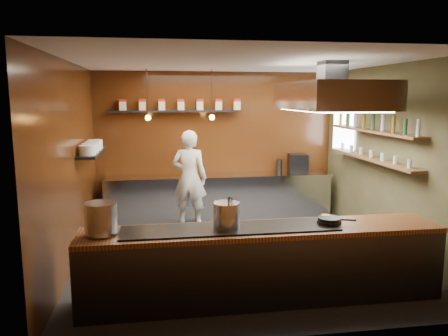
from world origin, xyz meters
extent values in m
plane|color=black|center=(0.00, 0.00, 0.00)|extent=(5.00, 5.00, 0.00)
plane|color=#361409|center=(0.00, 2.50, 1.50)|extent=(5.00, 0.00, 5.00)
plane|color=#361409|center=(-2.50, 0.00, 1.50)|extent=(0.00, 5.00, 5.00)
plane|color=#464327|center=(2.50, 0.00, 1.50)|extent=(0.00, 5.00, 5.00)
plane|color=silver|center=(0.00, 0.00, 3.00)|extent=(5.00, 5.00, 0.00)
plane|color=white|center=(2.45, 1.70, 1.90)|extent=(0.00, 1.00, 1.00)
cube|color=silver|center=(0.00, 2.17, 0.45)|extent=(4.60, 0.65, 0.90)
cube|color=#38383D|center=(0.00, -1.60, 0.43)|extent=(4.40, 0.70, 0.86)
cube|color=brown|center=(0.00, -1.60, 0.89)|extent=(4.40, 0.72, 0.06)
cube|color=black|center=(-0.40, -1.60, 0.93)|extent=(2.60, 0.55, 0.02)
cube|color=black|center=(-0.90, 2.36, 2.20)|extent=(2.60, 0.26, 0.04)
cube|color=black|center=(-2.34, 1.00, 1.55)|extent=(0.30, 1.40, 0.04)
cube|color=brown|center=(2.34, 0.30, 1.92)|extent=(0.26, 2.80, 0.04)
cube|color=brown|center=(2.34, 0.30, 1.45)|extent=(0.26, 2.80, 0.04)
cube|color=#38383D|center=(1.30, -0.40, 2.85)|extent=(0.35, 0.35, 0.30)
cube|color=silver|center=(1.30, -0.40, 2.50)|extent=(1.20, 2.00, 0.40)
cube|color=white|center=(1.30, -0.40, 2.29)|extent=(1.00, 1.80, 0.02)
cylinder|color=black|center=(-1.40, 1.70, 2.55)|extent=(0.01, 0.01, 0.90)
sphere|color=orange|center=(-1.40, 1.70, 2.10)|extent=(0.10, 0.10, 0.10)
cylinder|color=black|center=(-0.20, 1.70, 2.55)|extent=(0.01, 0.01, 0.90)
sphere|color=orange|center=(-0.20, 1.70, 2.10)|extent=(0.10, 0.10, 0.10)
cube|color=beige|center=(-1.90, 2.36, 2.31)|extent=(0.13, 0.13, 0.17)
cube|color=#AD2215|center=(-1.90, 2.36, 2.42)|extent=(0.13, 0.13, 0.05)
cube|color=beige|center=(-1.52, 2.36, 2.31)|extent=(0.13, 0.13, 0.17)
cube|color=#AD2215|center=(-1.52, 2.36, 2.42)|extent=(0.13, 0.13, 0.05)
cube|color=beige|center=(-1.13, 2.36, 2.31)|extent=(0.13, 0.13, 0.17)
cube|color=#AD2215|center=(-1.13, 2.36, 2.42)|extent=(0.13, 0.13, 0.05)
cube|color=beige|center=(-0.75, 2.36, 2.31)|extent=(0.13, 0.13, 0.17)
cube|color=#AD2215|center=(-0.75, 2.36, 2.42)|extent=(0.14, 0.13, 0.05)
cube|color=beige|center=(-0.37, 2.36, 2.31)|extent=(0.13, 0.13, 0.17)
cube|color=#AD2215|center=(-0.37, 2.36, 2.42)|extent=(0.14, 0.13, 0.05)
cube|color=beige|center=(0.02, 2.36, 2.31)|extent=(0.13, 0.13, 0.17)
cube|color=#AD2215|center=(0.02, 2.36, 2.42)|extent=(0.14, 0.13, 0.05)
cube|color=beige|center=(0.40, 2.36, 2.31)|extent=(0.13, 0.13, 0.17)
cube|color=#AD2215|center=(0.40, 2.36, 2.42)|extent=(0.14, 0.13, 0.05)
cylinder|color=white|center=(-2.34, 0.55, 1.65)|extent=(0.26, 0.26, 0.16)
cylinder|color=white|center=(-2.34, 0.85, 1.65)|extent=(0.26, 0.26, 0.16)
cylinder|color=white|center=(-2.34, 1.15, 1.65)|extent=(0.26, 0.26, 0.16)
cylinder|color=white|center=(-2.34, 1.45, 1.65)|extent=(0.26, 0.26, 0.16)
cylinder|color=silver|center=(2.34, -1.00, 2.06)|extent=(0.06, 0.06, 0.24)
cylinder|color=#2D5933|center=(2.34, -0.68, 2.06)|extent=(0.06, 0.06, 0.24)
cylinder|color=#8C601E|center=(2.34, -0.35, 2.06)|extent=(0.06, 0.06, 0.24)
cylinder|color=silver|center=(2.34, -0.02, 2.06)|extent=(0.06, 0.06, 0.24)
cylinder|color=#2D5933|center=(2.34, 0.30, 2.06)|extent=(0.06, 0.06, 0.24)
cylinder|color=#8C601E|center=(2.34, 0.62, 2.06)|extent=(0.06, 0.06, 0.24)
cylinder|color=silver|center=(2.34, 0.95, 2.06)|extent=(0.06, 0.06, 0.24)
cylinder|color=#2D5933|center=(2.34, 1.27, 2.06)|extent=(0.06, 0.06, 0.24)
cylinder|color=#8C601E|center=(2.34, 1.60, 2.06)|extent=(0.06, 0.06, 0.24)
cylinder|color=silver|center=(2.34, -0.85, 1.53)|extent=(0.07, 0.07, 0.13)
cylinder|color=silver|center=(2.34, -0.47, 1.53)|extent=(0.07, 0.07, 0.13)
cylinder|color=silver|center=(2.34, -0.08, 1.53)|extent=(0.07, 0.07, 0.13)
cylinder|color=silver|center=(2.34, 0.30, 1.53)|extent=(0.07, 0.07, 0.13)
cylinder|color=silver|center=(2.34, 0.68, 1.53)|extent=(0.07, 0.07, 0.13)
cylinder|color=silver|center=(2.34, 1.07, 1.53)|extent=(0.07, 0.07, 0.13)
cylinder|color=silver|center=(2.34, 1.45, 1.53)|extent=(0.07, 0.07, 0.13)
cylinder|color=silver|center=(-1.90, -1.60, 1.12)|extent=(0.44, 0.44, 0.36)
cylinder|color=silver|center=(-0.44, -1.56, 1.09)|extent=(0.32, 0.32, 0.30)
cylinder|color=#B7BABF|center=(-0.41, -1.64, 1.02)|extent=(0.14, 0.14, 0.16)
cylinder|color=black|center=(0.84, -1.61, 0.96)|extent=(0.30, 0.30, 0.04)
cylinder|color=black|center=(0.84, -1.61, 1.00)|extent=(0.28, 0.28, 0.04)
cylinder|color=black|center=(1.05, -1.69, 1.00)|extent=(0.18, 0.09, 0.02)
cylinder|color=gold|center=(0.83, -1.50, 0.97)|extent=(0.12, 0.12, 0.10)
cube|color=black|center=(1.70, 2.25, 1.10)|extent=(0.44, 0.42, 0.39)
imported|color=silver|center=(-0.64, 1.77, 0.93)|extent=(0.78, 0.63, 1.86)
camera|label=1|loc=(-1.24, -6.57, 2.49)|focal=35.00mm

